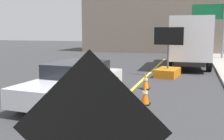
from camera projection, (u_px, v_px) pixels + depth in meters
The scene contains 10 objects.
lane_center_stripe at pixel (91, 128), 6.94m from camera, with size 0.14×36.00×0.01m, color yellow.
roadwork_sign at pixel (91, 134), 2.72m from camera, with size 1.60×0.35×2.33m.
arrow_board_trailer at pixel (168, 68), 14.71m from camera, with size 1.59×1.94×2.70m.
box_truck at pixel (189, 41), 18.51m from camera, with size 2.90×7.41×3.38m.
pickup_car at pixel (75, 81), 9.65m from camera, with size 2.32×5.19×1.38m.
highway_guide_sign at pixel (214, 20), 23.24m from camera, with size 2.79×0.18×5.00m.
far_building_block at pixel (153, 23), 32.63m from camera, with size 16.08×6.34×6.81m, color gray.
traffic_cone_mid_lane at pixel (128, 118), 6.63m from camera, with size 0.36×0.36×0.76m.
traffic_cone_far_lane at pixel (145, 94), 9.16m from camera, with size 0.36×0.36×0.73m.
traffic_cone_curbside at pixel (145, 81), 11.61m from camera, with size 0.36×0.36×0.74m.
Camera 1 is at (2.47, -0.20, 2.51)m, focal length 42.93 mm.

